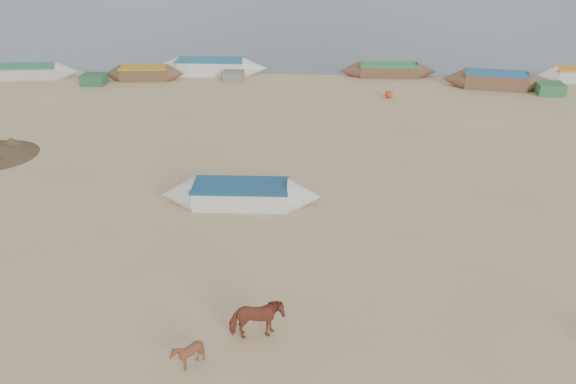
# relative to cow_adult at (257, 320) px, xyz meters

# --- Properties ---
(ground) EXTENTS (140.00, 140.00, 0.00)m
(ground) POSITION_rel_cow_adult_xyz_m (0.46, 2.22, -0.59)
(ground) COLOR tan
(ground) RESTS_ON ground
(cow_adult) EXTENTS (1.52, 0.95, 1.19)m
(cow_adult) POSITION_rel_cow_adult_xyz_m (0.00, 0.00, 0.00)
(cow_adult) COLOR brown
(cow_adult) RESTS_ON ground
(calf_front) EXTENTS (0.79, 0.72, 0.82)m
(calf_front) POSITION_rel_cow_adult_xyz_m (-1.56, -1.11, -0.18)
(calf_front) COLOR brown
(calf_front) RESTS_ON ground
(near_canoe) EXTENTS (5.98, 1.49, 0.83)m
(near_canoe) POSITION_rel_cow_adult_xyz_m (-1.33, 7.05, -0.18)
(near_canoe) COLOR silver
(near_canoe) RESTS_ON ground
(waterline_canoes) EXTENTS (60.24, 3.82, 1.00)m
(waterline_canoes) POSITION_rel_cow_adult_xyz_m (1.43, 23.03, -0.15)
(waterline_canoes) COLOR brown
(waterline_canoes) RESTS_ON ground
(beach_clutter) EXTENTS (43.24, 4.02, 0.64)m
(beach_clutter) POSITION_rel_cow_adult_xyz_m (5.12, 21.88, -0.30)
(beach_clutter) COLOR #2B5F40
(beach_clutter) RESTS_ON ground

